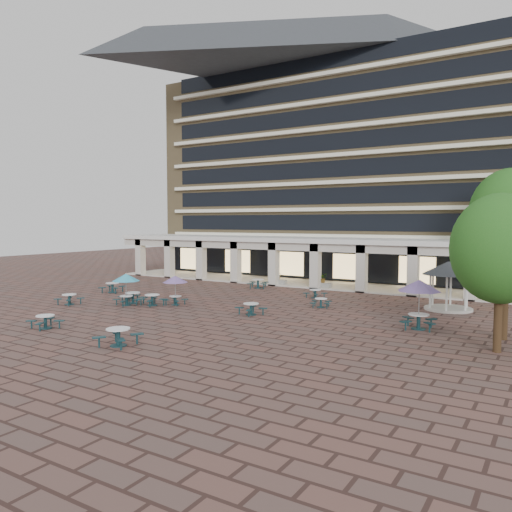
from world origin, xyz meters
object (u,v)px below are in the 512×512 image
object	(u,v)px
picnic_table_0	(152,299)
picnic_table_1	(45,321)
gazebo	(449,274)
planter_left	(279,280)
planter_right	(323,282)
picnic_table_2	(118,335)

from	to	relation	value
picnic_table_0	picnic_table_1	xyz separation A→B (m)	(0.26, -8.72, -0.02)
gazebo	planter_left	bearing A→B (deg)	161.20
picnic_table_1	planter_right	bearing A→B (deg)	86.98
planter_right	picnic_table_1	bearing A→B (deg)	-105.18
picnic_table_1	gazebo	bearing A→B (deg)	57.10
picnic_table_0	picnic_table_1	distance (m)	8.72
gazebo	planter_left	size ratio (longest dim) A/B	2.33
picnic_table_1	picnic_table_2	world-z (taller)	picnic_table_2
picnic_table_0	picnic_table_1	bearing A→B (deg)	-74.27
picnic_table_0	picnic_table_2	bearing A→B (deg)	-40.55
picnic_table_0	planter_right	distance (m)	15.98
picnic_table_2	planter_left	bearing A→B (deg)	90.85
gazebo	planter_left	xyz separation A→B (m)	(-16.02, 5.45, -2.01)
picnic_table_1	planter_left	world-z (taller)	planter_left
planter_left	picnic_table_1	bearing A→B (deg)	-94.53
picnic_table_1	picnic_table_2	distance (m)	6.41
picnic_table_1	planter_left	xyz separation A→B (m)	(1.85, 23.28, -0.00)
picnic_table_2	gazebo	xyz separation A→B (m)	(11.48, 18.45, 1.94)
planter_right	gazebo	bearing A→B (deg)	-25.28
picnic_table_0	planter_left	distance (m)	14.72
picnic_table_0	gazebo	size ratio (longest dim) A/B	0.58
picnic_table_1	picnic_table_0	bearing A→B (deg)	103.89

